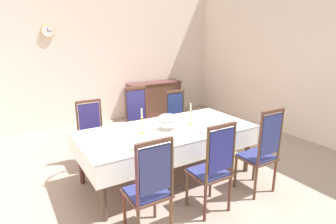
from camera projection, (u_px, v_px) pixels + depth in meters
ground at (170, 180)px, 4.16m from camera, size 6.47×6.75×0.04m
back_wall at (94, 52)px, 6.50m from camera, size 6.47×0.08×3.43m
right_wall at (313, 55)px, 5.33m from camera, size 0.08×6.75×3.43m
dining_table at (167, 134)px, 4.03m from camera, size 2.52×1.18×0.77m
tablecloth at (167, 133)px, 4.03m from camera, size 2.54×1.20×0.30m
chair_south_a at (150, 187)px, 2.83m from camera, size 0.44×0.42×1.15m
chair_north_a at (93, 133)px, 4.47m from camera, size 0.44×0.42×1.09m
chair_south_b at (213, 167)px, 3.25m from camera, size 0.44×0.42×1.16m
chair_north_b at (139, 121)px, 4.89m from camera, size 0.44×0.42×1.22m
chair_south_c at (261, 151)px, 3.66m from camera, size 0.44×0.42×1.21m
chair_north_c at (179, 117)px, 5.31m from camera, size 0.44×0.42×1.07m
soup_tureen at (168, 121)px, 3.98m from camera, size 0.31×0.31×0.24m
candlestick_west at (142, 124)px, 3.76m from camera, size 0.07×0.07×0.37m
candlestick_east at (190, 116)px, 4.18m from camera, size 0.07×0.07×0.33m
bowl_near_left at (140, 148)px, 3.29m from camera, size 0.15×0.15×0.03m
bowl_near_right at (204, 133)px, 3.77m from camera, size 0.18×0.18×0.04m
bowl_far_left at (220, 128)px, 3.98m from camera, size 0.16×0.16×0.03m
spoon_primary at (132, 150)px, 3.27m from camera, size 0.06×0.17×0.01m
spoon_secondary at (210, 132)px, 3.86m from camera, size 0.03×0.18×0.01m
sideboard at (154, 99)px, 7.30m from camera, size 1.44×0.48×0.90m
mounted_clock at (48, 31)px, 5.82m from camera, size 0.28×0.06×0.28m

